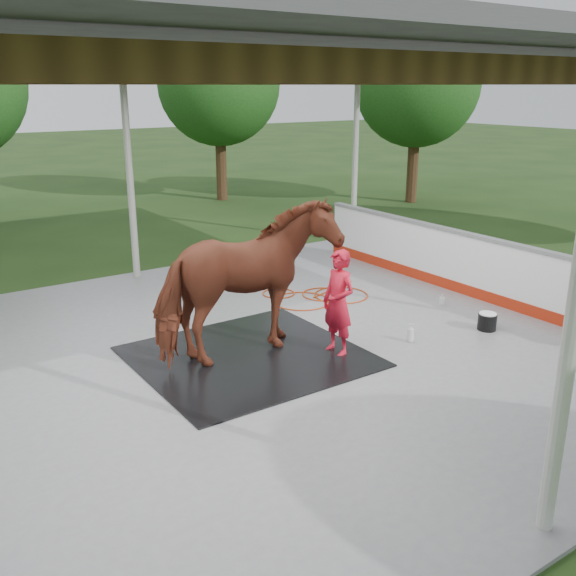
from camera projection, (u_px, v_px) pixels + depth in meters
ground at (260, 355)px, 9.35m from camera, size 100.00×100.00×0.00m
concrete_slab at (260, 353)px, 9.34m from camera, size 12.00×10.00×0.05m
pavilion_structure at (256, 68)px, 8.15m from camera, size 12.60×10.60×4.05m
dasher_board at (474, 267)px, 11.65m from camera, size 0.16×8.00×1.15m
tree_belt at (241, 82)px, 9.07m from camera, size 28.00×28.00×5.80m
rubber_mat at (249, 356)px, 9.13m from camera, size 3.04×2.85×0.02m
horse at (247, 282)px, 8.80m from camera, size 2.65×1.31×2.19m
handler at (338, 303)px, 9.06m from camera, size 0.40×0.58×1.53m
wash_bucket at (487, 321)px, 10.13m from camera, size 0.30×0.30×0.28m
soap_bottle_a at (411, 333)px, 9.65m from camera, size 0.14×0.14×0.29m
soap_bottle_b at (442, 299)px, 11.33m from camera, size 0.12×0.12×0.18m
hose_coil at (316, 297)px, 11.72m from camera, size 2.03×1.54×0.02m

